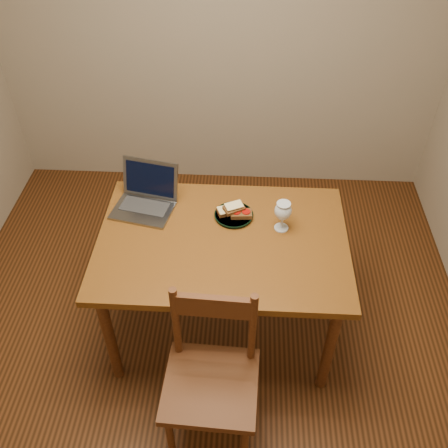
# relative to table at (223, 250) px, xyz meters

# --- Properties ---
(floor) EXTENTS (3.20, 3.20, 0.02)m
(floor) POSITION_rel_table_xyz_m (-0.10, -0.09, -0.66)
(floor) COLOR black
(floor) RESTS_ON ground
(back_wall) EXTENTS (3.20, 0.02, 2.60)m
(back_wall) POSITION_rel_table_xyz_m (-0.10, 1.52, 0.65)
(back_wall) COLOR gray
(back_wall) RESTS_ON floor
(table) EXTENTS (1.30, 0.90, 0.74)m
(table) POSITION_rel_table_xyz_m (0.00, 0.00, 0.00)
(table) COLOR #44230B
(table) RESTS_ON floor
(chair) EXTENTS (0.45, 0.43, 0.46)m
(chair) POSITION_rel_table_xyz_m (-0.02, -0.64, -0.15)
(chair) COLOR #3C1D0C
(chair) RESTS_ON floor
(plate) EXTENTS (0.21, 0.21, 0.02)m
(plate) POSITION_rel_table_xyz_m (0.05, 0.18, 0.09)
(plate) COLOR black
(plate) RESTS_ON table
(sandwich_cheese) EXTENTS (0.12, 0.10, 0.03)m
(sandwich_cheese) POSITION_rel_table_xyz_m (0.02, 0.19, 0.12)
(sandwich_cheese) COLOR #381E0C
(sandwich_cheese) RESTS_ON plate
(sandwich_tomato) EXTENTS (0.12, 0.08, 0.04)m
(sandwich_tomato) POSITION_rel_table_xyz_m (0.09, 0.17, 0.12)
(sandwich_tomato) COLOR #381E0C
(sandwich_tomato) RESTS_ON plate
(sandwich_top) EXTENTS (0.13, 0.11, 0.03)m
(sandwich_top) POSITION_rel_table_xyz_m (0.05, 0.18, 0.14)
(sandwich_top) COLOR #381E0C
(sandwich_top) RESTS_ON plate
(milk_glass) EXTENTS (0.09, 0.09, 0.17)m
(milk_glass) POSITION_rel_table_xyz_m (0.31, 0.10, 0.17)
(milk_glass) COLOR white
(milk_glass) RESTS_ON table
(laptop) EXTENTS (0.37, 0.35, 0.23)m
(laptop) POSITION_rel_table_xyz_m (-0.44, 0.26, 0.15)
(laptop) COLOR slate
(laptop) RESTS_ON table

